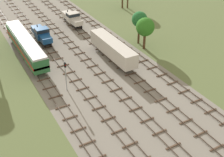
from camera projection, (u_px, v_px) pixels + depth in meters
The scene contains 14 objects.
ground_plane at pixel (73, 47), 63.84m from camera, with size 480.00×480.00×0.00m, color #5B6B3D.
ballast_bed at pixel (73, 47), 63.83m from camera, with size 23.17×176.00×0.01m, color gray.
track_far_left at pixel (27, 55), 60.54m from camera, with size 2.40×126.00×0.29m.
track_left at pixel (50, 50), 62.52m from camera, with size 2.40×126.00×0.29m.
track_centre_left at pixel (71, 45), 64.50m from camera, with size 2.40×126.00×0.29m.
track_centre at pixel (91, 40), 66.48m from camera, with size 2.40×126.00×0.29m.
track_centre_right at pixel (110, 36), 68.46m from camera, with size 2.40×126.00×0.29m.
freight_boxcar_centre_nearest at pixel (113, 48), 57.97m from camera, with size 2.87×14.00×3.60m.
diesel_railcar_far_left_near at pixel (26, 44), 59.05m from camera, with size 2.96×20.50×3.80m.
shunter_loco_left_mid at pixel (42, 33), 64.97m from camera, with size 2.74×8.46×3.10m.
shunter_loco_centre_midfar at pixel (72, 18), 73.06m from camera, with size 2.74×8.46×3.10m.
signal_post_nearest at pixel (66, 73), 48.35m from camera, with size 0.28×0.47×5.40m.
lineside_tree_2 at pixel (139, 20), 62.60m from camera, with size 3.30×3.30×7.15m.
lineside_tree_3 at pixel (145, 27), 60.67m from camera, with size 3.82×3.82×6.81m.
Camera 1 is at (-20.85, 1.75, 28.51)m, focal length 47.93 mm.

